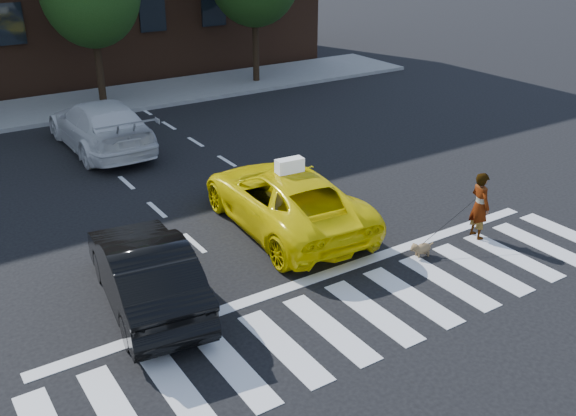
{
  "coord_description": "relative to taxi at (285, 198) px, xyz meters",
  "views": [
    {
      "loc": [
        -6.93,
        -7.69,
        6.81
      ],
      "look_at": [
        -0.06,
        2.83,
        1.1
      ],
      "focal_mm": 40.0,
      "sensor_mm": 36.0,
      "label": 1
    }
  ],
  "objects": [
    {
      "name": "sidewalk_far",
      "position": [
        -0.64,
        13.47,
        -0.66
      ],
      "size": [
        30.0,
        4.0,
        0.15
      ],
      "primitive_type": "cube",
      "color": "slate",
      "rests_on": "ground"
    },
    {
      "name": "dog",
      "position": [
        1.67,
        -2.92,
        -0.54
      ],
      "size": [
        0.59,
        0.3,
        0.33
      ],
      "rotation": [
        0.0,
        0.0,
        -0.2
      ],
      "color": "brown",
      "rests_on": "ground"
    },
    {
      "name": "stop_line",
      "position": [
        -0.64,
        -2.43,
        -0.73
      ],
      "size": [
        12.0,
        0.3,
        0.01
      ],
      "primitive_type": "cube",
      "color": "silver",
      "rests_on": "ground"
    },
    {
      "name": "taxi_sign",
      "position": [
        0.0,
        -0.2,
        0.89
      ],
      "size": [
        0.67,
        0.33,
        0.32
      ],
      "primitive_type": "cube",
      "rotation": [
        0.0,
        0.0,
        3.07
      ],
      "color": "white",
      "rests_on": "taxi"
    },
    {
      "name": "woman",
      "position": [
        3.42,
        -2.93,
        0.07
      ],
      "size": [
        0.49,
        0.65,
        1.6
      ],
      "primitive_type": "imported",
      "rotation": [
        0.0,
        0.0,
        1.37
      ],
      "color": "#999999",
      "rests_on": "ground"
    },
    {
      "name": "crosswalk",
      "position": [
        -0.64,
        -4.03,
        -0.73
      ],
      "size": [
        13.0,
        2.4,
        0.01
      ],
      "primitive_type": "cube",
      "color": "silver",
      "rests_on": "ground"
    },
    {
      "name": "black_sedan",
      "position": [
        -4.06,
        -1.42,
        -0.03
      ],
      "size": [
        2.03,
        4.42,
        1.4
      ],
      "primitive_type": "imported",
      "rotation": [
        0.0,
        0.0,
        3.01
      ],
      "color": "black",
      "rests_on": "ground"
    },
    {
      "name": "white_suv",
      "position": [
        -1.83,
        7.97,
        0.06
      ],
      "size": [
        2.23,
        5.46,
        1.58
      ],
      "primitive_type": "imported",
      "rotation": [
        0.0,
        0.0,
        3.14
      ],
      "color": "silver",
      "rests_on": "ground"
    },
    {
      "name": "ground",
      "position": [
        -0.64,
        -4.03,
        -0.73
      ],
      "size": [
        120.0,
        120.0,
        0.0
      ],
      "primitive_type": "plane",
      "color": "black",
      "rests_on": "ground"
    },
    {
      "name": "taxi",
      "position": [
        0.0,
        0.0,
        0.0
      ],
      "size": [
        2.82,
        5.44,
        1.46
      ],
      "primitive_type": "imported",
      "rotation": [
        0.0,
        0.0,
        3.07
      ],
      "color": "#F6E005",
      "rests_on": "ground"
    }
  ]
}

